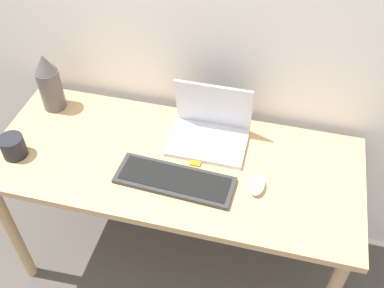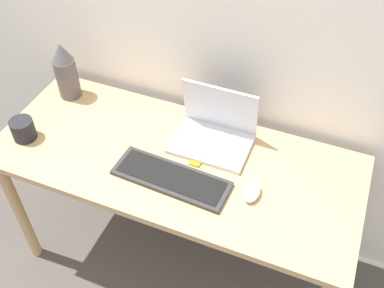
{
  "view_description": "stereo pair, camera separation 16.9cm",
  "coord_description": "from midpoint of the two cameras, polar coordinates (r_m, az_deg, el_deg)",
  "views": [
    {
      "loc": [
        0.36,
        -0.84,
        2.03
      ],
      "look_at": [
        0.07,
        0.32,
        0.83
      ],
      "focal_mm": 42.0,
      "sensor_mm": 36.0,
      "label": 1
    },
    {
      "loc": [
        0.53,
        -0.79,
        2.03
      ],
      "look_at": [
        0.07,
        0.32,
        0.83
      ],
      "focal_mm": 42.0,
      "sensor_mm": 36.0,
      "label": 2
    }
  ],
  "objects": [
    {
      "name": "mouse",
      "position": [
        1.67,
        5.37,
        -5.33
      ],
      "size": [
        0.06,
        0.1,
        0.04
      ],
      "color": "white",
      "rests_on": "desk"
    },
    {
      "name": "mp3_player",
      "position": [
        1.76,
        -2.22,
        -2.31
      ],
      "size": [
        0.04,
        0.05,
        0.01
      ],
      "color": "orange",
      "rests_on": "desk"
    },
    {
      "name": "keyboard",
      "position": [
        1.69,
        -5.08,
        -4.75
      ],
      "size": [
        0.46,
        0.17,
        0.02
      ],
      "color": "#2D2D2D",
      "rests_on": "desk"
    },
    {
      "name": "vase",
      "position": [
        2.04,
        -20.0,
        7.25
      ],
      "size": [
        0.1,
        0.1,
        0.27
      ],
      "color": "#514C4C",
      "rests_on": "desk"
    },
    {
      "name": "desk",
      "position": [
        1.84,
        -4.91,
        -4.08
      ],
      "size": [
        1.47,
        0.62,
        0.73
      ],
      "color": "tan",
      "rests_on": "ground_plane"
    },
    {
      "name": "laptop",
      "position": [
        1.82,
        -0.37,
        1.78
      ],
      "size": [
        0.31,
        0.23,
        0.24
      ],
      "color": "silver",
      "rests_on": "desk"
    },
    {
      "name": "mug",
      "position": [
        1.92,
        -24.15,
        -0.42
      ],
      "size": [
        0.1,
        0.1,
        0.09
      ],
      "color": "black",
      "rests_on": "desk"
    }
  ]
}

